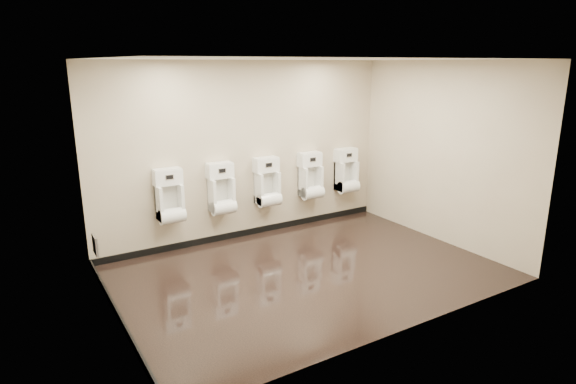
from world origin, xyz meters
The scene contains 15 objects.
ground centered at (0.00, 0.00, 0.00)m, with size 5.00×3.50×0.00m, color black.
ceiling centered at (0.00, 0.00, 2.80)m, with size 5.00×3.50×0.00m, color white.
back_wall centered at (0.00, 1.75, 1.40)m, with size 5.00×0.02×2.80m, color #B8A88C.
front_wall centered at (0.00, -1.75, 1.40)m, with size 5.00×0.02×2.80m, color #B8A88C.
left_wall centered at (-2.50, 0.00, 1.40)m, with size 0.02×3.50×2.80m, color #B8A88C.
right_wall centered at (2.50, 0.00, 1.40)m, with size 0.02×3.50×2.80m, color #B8A88C.
tile_overlay_left centered at (-2.50, 0.00, 1.40)m, with size 0.01×3.50×2.80m, color white.
skirting_back centered at (0.00, 1.74, 0.05)m, with size 5.00×0.02×0.10m, color black.
skirting_left centered at (-2.49, 0.00, 0.05)m, with size 0.02×3.50×0.10m, color black.
access_panel centered at (-2.48, 1.20, 0.50)m, with size 0.04×0.25×0.25m.
urinal_0 centered at (-1.35, 1.61, 0.83)m, with size 0.42×0.31×0.78m.
urinal_1 centered at (-0.53, 1.61, 0.83)m, with size 0.42×0.31×0.78m.
urinal_2 centered at (0.27, 1.61, 0.83)m, with size 0.42×0.31×0.78m.
urinal_3 centered at (1.12, 1.61, 0.83)m, with size 0.42×0.31×0.78m.
urinal_4 centered at (1.90, 1.61, 0.83)m, with size 0.42×0.31×0.78m.
Camera 1 is at (-3.38, -5.00, 2.76)m, focal length 30.00 mm.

